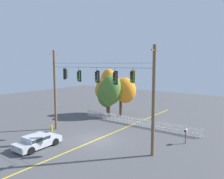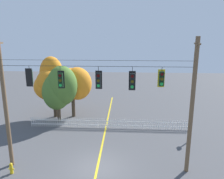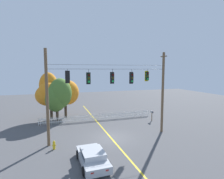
{
  "view_description": "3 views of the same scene",
  "coord_description": "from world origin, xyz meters",
  "px_view_note": "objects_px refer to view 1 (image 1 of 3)",
  "views": [
    {
      "loc": [
        13.95,
        -15.9,
        7.56
      ],
      "look_at": [
        0.99,
        1.33,
        5.01
      ],
      "focal_mm": 35.13,
      "sensor_mm": 36.0,
      "label": 1
    },
    {
      "loc": [
        1.88,
        -14.13,
        9.25
      ],
      "look_at": [
        0.95,
        1.39,
        5.36
      ],
      "focal_mm": 36.46,
      "sensor_mm": 36.0,
      "label": 2
    },
    {
      "loc": [
        -5.61,
        -17.4,
        7.09
      ],
      "look_at": [
        0.57,
        1.36,
        4.97
      ],
      "focal_mm": 28.86,
      "sensor_mm": 36.0,
      "label": 3
    }
  ],
  "objects_px": {
    "traffic_signal_eastbound_side": "(66,74)",
    "autumn_maple_near_fence": "(107,87)",
    "parked_car": "(37,141)",
    "traffic_signal_northbound_primary": "(132,77)",
    "autumn_maple_mid": "(109,92)",
    "roadside_mailbox": "(186,132)",
    "traffic_signal_southbound_primary": "(115,78)",
    "autumn_oak_far_east": "(123,89)",
    "traffic_signal_northbound_secondary": "(79,76)",
    "fire_hydrant": "(52,128)",
    "traffic_signal_westbound_side": "(97,77)"
  },
  "relations": [
    {
      "from": "autumn_maple_mid",
      "to": "autumn_oak_far_east",
      "type": "distance_m",
      "value": 2.18
    },
    {
      "from": "traffic_signal_eastbound_side",
      "to": "traffic_signal_southbound_primary",
      "type": "height_order",
      "value": "same"
    },
    {
      "from": "autumn_maple_mid",
      "to": "traffic_signal_southbound_primary",
      "type": "bearing_deg",
      "value": -49.54
    },
    {
      "from": "parked_car",
      "to": "roadside_mailbox",
      "type": "relative_size",
      "value": 2.96
    },
    {
      "from": "autumn_maple_mid",
      "to": "autumn_maple_near_fence",
      "type": "bearing_deg",
      "value": 139.86
    },
    {
      "from": "traffic_signal_northbound_secondary",
      "to": "traffic_signal_westbound_side",
      "type": "distance_m",
      "value": 2.46
    },
    {
      "from": "traffic_signal_southbound_primary",
      "to": "traffic_signal_northbound_primary",
      "type": "distance_m",
      "value": 1.84
    },
    {
      "from": "traffic_signal_northbound_primary",
      "to": "roadside_mailbox",
      "type": "height_order",
      "value": "traffic_signal_northbound_primary"
    },
    {
      "from": "traffic_signal_eastbound_side",
      "to": "fire_hydrant",
      "type": "height_order",
      "value": "traffic_signal_eastbound_side"
    },
    {
      "from": "traffic_signal_eastbound_side",
      "to": "traffic_signal_westbound_side",
      "type": "relative_size",
      "value": 0.89
    },
    {
      "from": "traffic_signal_westbound_side",
      "to": "traffic_signal_southbound_primary",
      "type": "bearing_deg",
      "value": 0.01
    },
    {
      "from": "parked_car",
      "to": "roadside_mailbox",
      "type": "height_order",
      "value": "roadside_mailbox"
    },
    {
      "from": "traffic_signal_northbound_secondary",
      "to": "traffic_signal_southbound_primary",
      "type": "xyz_separation_m",
      "value": [
        4.6,
        0.0,
        -0.02
      ]
    },
    {
      "from": "traffic_signal_northbound_primary",
      "to": "autumn_maple_mid",
      "type": "relative_size",
      "value": 0.22
    },
    {
      "from": "traffic_signal_northbound_primary",
      "to": "autumn_oak_far_east",
      "type": "xyz_separation_m",
      "value": [
        -8.01,
        10.4,
        -2.63
      ]
    },
    {
      "from": "traffic_signal_southbound_primary",
      "to": "parked_car",
      "type": "height_order",
      "value": "traffic_signal_southbound_primary"
    },
    {
      "from": "traffic_signal_westbound_side",
      "to": "autumn_maple_mid",
      "type": "distance_m",
      "value": 10.32
    },
    {
      "from": "traffic_signal_northbound_secondary",
      "to": "autumn_maple_near_fence",
      "type": "relative_size",
      "value": 0.22
    },
    {
      "from": "parked_car",
      "to": "traffic_signal_northbound_primary",
      "type": "bearing_deg",
      "value": 33.46
    },
    {
      "from": "traffic_signal_eastbound_side",
      "to": "roadside_mailbox",
      "type": "relative_size",
      "value": 0.94
    },
    {
      "from": "traffic_signal_northbound_secondary",
      "to": "traffic_signal_southbound_primary",
      "type": "distance_m",
      "value": 4.6
    },
    {
      "from": "traffic_signal_southbound_primary",
      "to": "fire_hydrant",
      "type": "distance_m",
      "value": 10.01
    },
    {
      "from": "traffic_signal_eastbound_side",
      "to": "autumn_maple_near_fence",
      "type": "bearing_deg",
      "value": 101.59
    },
    {
      "from": "autumn_maple_near_fence",
      "to": "autumn_oak_far_east",
      "type": "relative_size",
      "value": 1.22
    },
    {
      "from": "autumn_maple_mid",
      "to": "parked_car",
      "type": "relative_size",
      "value": 1.42
    },
    {
      "from": "traffic_signal_eastbound_side",
      "to": "traffic_signal_northbound_primary",
      "type": "bearing_deg",
      "value": 0.13
    },
    {
      "from": "autumn_maple_near_fence",
      "to": "autumn_maple_mid",
      "type": "relative_size",
      "value": 1.13
    },
    {
      "from": "roadside_mailbox",
      "to": "parked_car",
      "type": "bearing_deg",
      "value": -139.05
    },
    {
      "from": "traffic_signal_eastbound_side",
      "to": "roadside_mailbox",
      "type": "height_order",
      "value": "traffic_signal_eastbound_side"
    },
    {
      "from": "traffic_signal_northbound_secondary",
      "to": "roadside_mailbox",
      "type": "height_order",
      "value": "traffic_signal_northbound_secondary"
    },
    {
      "from": "parked_car",
      "to": "autumn_maple_near_fence",
      "type": "bearing_deg",
      "value": 103.02
    },
    {
      "from": "parked_car",
      "to": "autumn_oak_far_east",
      "type": "bearing_deg",
      "value": 93.4
    },
    {
      "from": "traffic_signal_northbound_secondary",
      "to": "autumn_maple_near_fence",
      "type": "distance_m",
      "value": 10.69
    },
    {
      "from": "parked_car",
      "to": "fire_hydrant",
      "type": "relative_size",
      "value": 5.35
    },
    {
      "from": "traffic_signal_northbound_primary",
      "to": "parked_car",
      "type": "relative_size",
      "value": 0.31
    },
    {
      "from": "autumn_oak_far_east",
      "to": "parked_car",
      "type": "xyz_separation_m",
      "value": [
        0.9,
        -15.1,
        -3.23
      ]
    },
    {
      "from": "traffic_signal_eastbound_side",
      "to": "traffic_signal_northbound_secondary",
      "type": "height_order",
      "value": "same"
    },
    {
      "from": "autumn_maple_near_fence",
      "to": "fire_hydrant",
      "type": "height_order",
      "value": "autumn_maple_near_fence"
    },
    {
      "from": "traffic_signal_southbound_primary",
      "to": "autumn_oak_far_east",
      "type": "bearing_deg",
      "value": 120.71
    },
    {
      "from": "fire_hydrant",
      "to": "roadside_mailbox",
      "type": "height_order",
      "value": "roadside_mailbox"
    },
    {
      "from": "traffic_signal_westbound_side",
      "to": "parked_car",
      "type": "distance_m",
      "value": 8.03
    },
    {
      "from": "traffic_signal_northbound_secondary",
      "to": "traffic_signal_southbound_primary",
      "type": "relative_size",
      "value": 0.96
    },
    {
      "from": "traffic_signal_southbound_primary",
      "to": "autumn_maple_mid",
      "type": "bearing_deg",
      "value": 130.46
    },
    {
      "from": "autumn_oak_far_east",
      "to": "autumn_maple_near_fence",
      "type": "bearing_deg",
      "value": -162.67
    },
    {
      "from": "traffic_signal_westbound_side",
      "to": "parked_car",
      "type": "bearing_deg",
      "value": -123.74
    },
    {
      "from": "autumn_maple_near_fence",
      "to": "autumn_oak_far_east",
      "type": "bearing_deg",
      "value": 17.33
    },
    {
      "from": "roadside_mailbox",
      "to": "autumn_maple_near_fence",
      "type": "bearing_deg",
      "value": 158.89
    },
    {
      "from": "traffic_signal_westbound_side",
      "to": "autumn_maple_mid",
      "type": "relative_size",
      "value": 0.25
    },
    {
      "from": "roadside_mailbox",
      "to": "traffic_signal_northbound_secondary",
      "type": "bearing_deg",
      "value": -155.97
    },
    {
      "from": "autumn_maple_mid",
      "to": "parked_car",
      "type": "xyz_separation_m",
      "value": [
        1.99,
        -13.23,
        -3.0
      ]
    }
  ]
}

